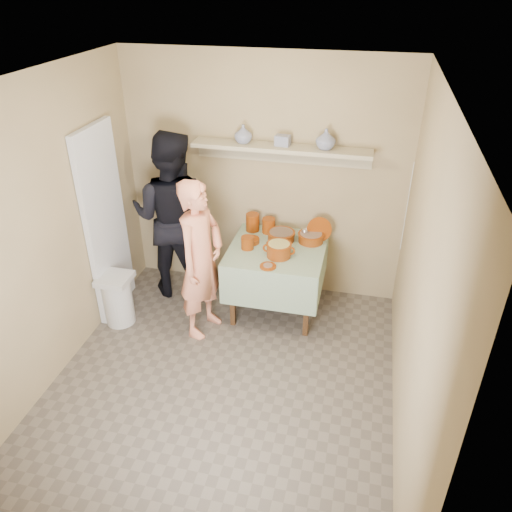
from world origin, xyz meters
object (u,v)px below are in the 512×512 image
(serving_table, at_px, (277,258))
(cazuela_rice, at_px, (279,249))
(trash_bin, at_px, (118,299))
(person_cook, at_px, (201,260))
(person_helper, at_px, (172,216))

(serving_table, distance_m, cazuela_rice, 0.27)
(serving_table, xyz_separation_m, trash_bin, (-1.55, -0.60, -0.36))
(person_cook, height_order, person_helper, person_helper)
(cazuela_rice, distance_m, trash_bin, 1.75)
(person_helper, distance_m, serving_table, 1.22)
(person_helper, height_order, trash_bin, person_helper)
(person_helper, xyz_separation_m, serving_table, (1.18, -0.13, -0.29))
(person_cook, distance_m, trash_bin, 1.05)
(person_helper, bearing_deg, serving_table, 172.06)
(person_helper, relative_size, serving_table, 1.92)
(person_helper, height_order, cazuela_rice, person_helper)
(person_cook, xyz_separation_m, serving_table, (0.65, 0.50, -0.17))
(person_cook, relative_size, cazuela_rice, 4.95)
(person_cook, height_order, cazuela_rice, person_cook)
(person_cook, xyz_separation_m, person_helper, (-0.53, 0.63, 0.12))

